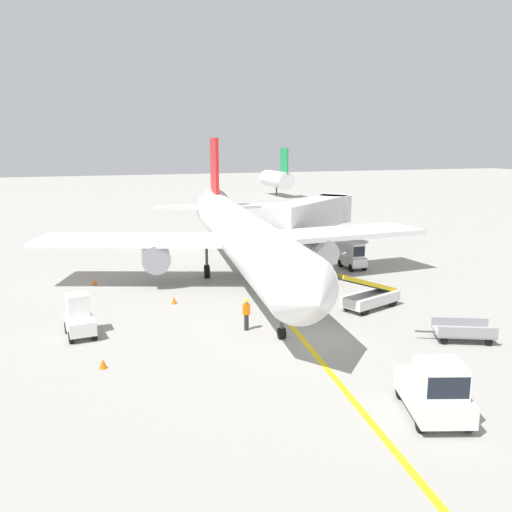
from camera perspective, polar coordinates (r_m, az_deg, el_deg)
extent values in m
plane|color=#9E9B93|center=(27.97, 5.63, -8.58)|extent=(300.00, 300.00, 0.00)
cube|color=yellow|center=(32.43, 2.40, -5.66)|extent=(11.84, 79.21, 0.01)
cylinder|color=white|center=(38.03, -1.54, 2.26)|extent=(7.60, 30.16, 3.30)
cone|color=white|center=(22.61, 5.67, -4.30)|extent=(3.55, 2.84, 3.23)
cone|color=white|center=(54.06, -4.59, 5.44)|extent=(3.51, 3.22, 3.14)
cube|color=white|center=(41.45, 8.36, 2.36)|extent=(13.26, 5.23, 0.36)
cylinder|color=gray|center=(40.16, 6.59, 0.66)|extent=(2.34, 3.44, 1.90)
cube|color=white|center=(39.02, -12.82, 1.62)|extent=(13.72, 8.64, 0.36)
cylinder|color=gray|center=(38.22, -10.33, -0.02)|extent=(2.34, 3.44, 1.90)
cube|color=red|center=(51.41, -4.32, 9.20)|extent=(0.85, 4.00, 5.20)
cube|color=white|center=(51.76, -0.90, 5.20)|extent=(5.21, 2.23, 0.24)
cube|color=white|center=(51.00, -7.56, 5.00)|extent=(5.61, 3.57, 0.24)
cylinder|color=#4C4C51|center=(27.48, 2.69, -5.47)|extent=(0.20, 0.20, 3.12)
cylinder|color=black|center=(27.88, 2.67, -7.98)|extent=(0.43, 0.60, 0.56)
cylinder|color=#4C4C51|center=(40.72, 1.03, 0.18)|extent=(0.20, 0.20, 3.12)
cylinder|color=black|center=(40.95, 1.03, -1.30)|extent=(0.48, 1.00, 0.96)
cylinder|color=#4C4C51|center=(40.01, -5.13, -0.07)|extent=(0.20, 0.20, 3.12)
cylinder|color=black|center=(40.24, -5.10, -1.57)|extent=(0.48, 1.00, 0.96)
cube|color=black|center=(24.37, 4.30, -2.25)|extent=(2.92, 1.39, 0.60)
cube|color=silver|center=(47.68, 5.50, 4.29)|extent=(10.87, 9.69, 2.50)
cylinder|color=silver|center=(52.87, 8.11, 4.95)|extent=(3.20, 3.20, 2.50)
cylinder|color=#59595B|center=(46.44, 4.51, 1.09)|extent=(0.56, 0.56, 2.35)
cube|color=#333338|center=(46.62, 4.49, -0.03)|extent=(1.80, 1.40, 0.50)
cube|color=silver|center=(21.44, 17.80, -13.57)|extent=(2.96, 4.02, 0.80)
cube|color=silver|center=(20.52, 18.54, -11.89)|extent=(1.96, 2.02, 1.10)
cube|color=black|center=(19.86, 19.29, -12.76)|extent=(1.37, 0.54, 0.77)
cylinder|color=black|center=(20.83, 21.06, -15.81)|extent=(0.40, 0.64, 0.60)
cylinder|color=black|center=(20.31, 16.66, -16.24)|extent=(0.40, 0.64, 0.60)
cylinder|color=black|center=(22.94, 18.68, -13.02)|extent=(0.40, 0.64, 0.60)
cylinder|color=black|center=(22.46, 14.69, -13.32)|extent=(0.40, 0.64, 0.60)
cube|color=silver|center=(29.46, -17.74, -6.70)|extent=(1.51, 2.51, 0.70)
cube|color=silver|center=(29.60, -17.96, -4.81)|extent=(1.13, 1.17, 1.10)
cube|color=black|center=(30.09, -18.09, -4.55)|extent=(0.98, 0.17, 0.77)
cylinder|color=black|center=(30.30, -18.96, -6.97)|extent=(0.27, 0.62, 0.60)
cylinder|color=black|center=(30.42, -16.88, -6.76)|extent=(0.27, 0.62, 0.60)
cylinder|color=black|center=(28.72, -18.58, -7.97)|extent=(0.27, 0.62, 0.60)
cylinder|color=black|center=(28.84, -16.38, -7.75)|extent=(0.27, 0.62, 0.60)
cube|color=silver|center=(43.48, 9.94, -0.48)|extent=(1.32, 2.41, 0.70)
cube|color=silver|center=(42.95, 10.26, 0.58)|extent=(1.05, 1.09, 1.10)
cube|color=black|center=(42.52, 10.61, 0.46)|extent=(0.98, 0.09, 0.77)
cylinder|color=black|center=(43.13, 11.11, -1.10)|extent=(0.22, 0.60, 0.60)
cylinder|color=black|center=(42.58, 9.84, -1.22)|extent=(0.22, 0.60, 0.60)
cylinder|color=black|center=(44.54, 10.00, -0.66)|extent=(0.22, 0.60, 0.60)
cylinder|color=black|center=(44.00, 8.75, -0.77)|extent=(0.22, 0.60, 0.60)
cube|color=silver|center=(33.39, 11.77, -4.33)|extent=(4.08, 2.74, 0.60)
cylinder|color=black|center=(32.08, 11.18, -5.51)|extent=(0.64, 0.42, 0.60)
cylinder|color=black|center=(32.85, 9.44, -5.04)|extent=(0.64, 0.42, 0.60)
cylinder|color=black|center=(34.14, 13.98, -4.60)|extent=(0.64, 0.42, 0.60)
cylinder|color=black|center=(34.86, 12.28, -4.18)|extent=(0.64, 0.42, 0.60)
cube|color=black|center=(32.68, 11.19, -2.92)|extent=(4.99, 2.59, 1.76)
cube|color=yellow|center=(32.38, 11.82, -2.86)|extent=(4.73, 1.83, 1.84)
cube|color=yellow|center=(32.92, 10.59, -2.57)|extent=(4.73, 1.83, 1.84)
cube|color=#A5A5A8|center=(29.36, 20.67, -7.40)|extent=(3.17, 2.55, 0.16)
cube|color=#4C4C51|center=(28.93, 17.10, -7.48)|extent=(0.85, 0.46, 0.08)
cylinder|color=#4C4C51|center=(28.84, 16.22, -7.48)|extent=(0.12, 0.12, 0.05)
cube|color=gray|center=(28.60, 21.09, -7.40)|extent=(2.56, 1.25, 0.50)
cube|color=gray|center=(29.97, 20.33, -6.49)|extent=(2.56, 1.25, 0.50)
cylinder|color=black|center=(28.63, 18.90, -8.30)|extent=(0.38, 0.26, 0.36)
cylinder|color=black|center=(29.73, 18.37, -7.53)|extent=(0.38, 0.26, 0.36)
cylinder|color=black|center=(29.20, 22.94, -8.22)|extent=(0.38, 0.26, 0.36)
cylinder|color=black|center=(30.28, 22.27, -7.47)|extent=(0.38, 0.26, 0.36)
cylinder|color=#26262D|center=(29.02, -1.00, -6.87)|extent=(0.24, 0.24, 0.85)
cube|color=orange|center=(28.80, -1.01, -5.54)|extent=(0.36, 0.22, 0.56)
sphere|color=#9E7051|center=(28.69, -1.01, -4.80)|extent=(0.20, 0.20, 0.20)
sphere|color=yellow|center=(28.68, -1.01, -4.69)|extent=(0.24, 0.24, 0.24)
cone|color=orange|center=(25.28, -15.56, -10.67)|extent=(0.36, 0.36, 0.44)
cone|color=orange|center=(42.65, 2.14, -1.14)|extent=(0.36, 0.36, 0.44)
cone|color=orange|center=(34.08, -8.47, -4.54)|extent=(0.36, 0.36, 0.44)
cone|color=orange|center=(39.68, -16.34, -2.58)|extent=(0.36, 0.36, 0.44)
cone|color=orange|center=(40.33, 1.81, -1.88)|extent=(0.36, 0.36, 0.44)
cylinder|color=silver|center=(102.44, 2.15, 7.94)|extent=(3.00, 10.00, 3.00)
cylinder|color=#3F3F3F|center=(102.61, 2.14, 6.66)|extent=(0.30, 0.30, 1.60)
cube|color=#198C4C|center=(99.04, 2.93, 9.84)|extent=(0.24, 3.20, 4.40)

